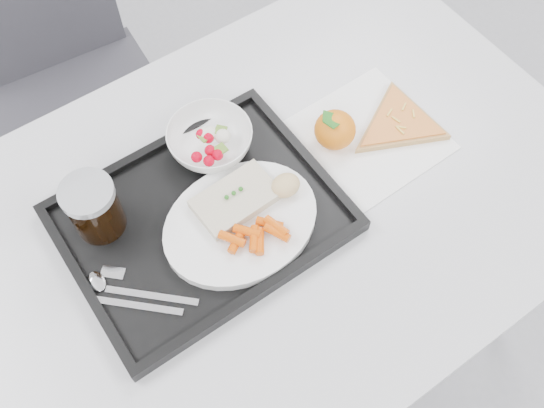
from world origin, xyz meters
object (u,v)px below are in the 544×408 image
Objects in this scene: tray at (202,219)px; salad_bowl at (210,140)px; pizza_slice at (399,123)px; cola_glass at (94,207)px; dinner_plate at (241,223)px; tangerine at (335,130)px; table at (264,223)px; chair at (60,71)px.

tray is 2.96× the size of salad_bowl.
cola_glass is at bearing 167.37° from pizza_slice.
tangerine is (0.24, 0.06, 0.01)m from dinner_plate.
dinner_plate is at bearing -47.48° from tray.
cola_glass reaches higher than salad_bowl.
chair is at bearing 100.61° from table.
cola_glass is (-0.23, -0.03, 0.03)m from salad_bowl.
chair reaches higher than tangerine.
dinner_plate is 0.24m from cola_glass.
table is 0.21m from tangerine.
tray is (0.02, -0.66, 0.22)m from chair.
cola_glass reaches higher than pizza_slice.
tangerine reaches higher than dinner_plate.
tray is 1.67× the size of dinner_plate.
cola_glass is (-0.12, -0.58, 0.28)m from chair.
chair is 0.85m from pizza_slice.
dinner_plate is 0.25m from tangerine.
table is 7.89× the size of salad_bowl.
table is 0.11m from dinner_plate.
pizza_slice is at bearing 2.04° from dinner_plate.
table is 0.31m from pizza_slice.
chair is 0.77m from tangerine.
chair is at bearing 115.42° from tangerine.
chair is at bearing 95.74° from dinner_plate.
table is at bearing -79.39° from chair.
cola_glass is at bearing 154.28° from table.
pizza_slice is at bearing -58.25° from chair.
chair is (-0.13, 0.70, -0.15)m from table.
dinner_plate is (0.07, -0.71, 0.24)m from chair.
salad_bowl is at bearing 95.83° from table.
tray is 4.17× the size of cola_glass.
salad_bowl reaches higher than table.
table is 0.72m from chair.
cola_glass is at bearing 149.12° from tray.
pizza_slice reaches higher than table.
chair reaches higher than dinner_plate.
pizza_slice is at bearing -0.75° from table.
table is at bearing -84.17° from salad_bowl.
pizza_slice is at bearing -25.33° from salad_bowl.
chair is 4.19× the size of pizza_slice.
salad_bowl is 1.52× the size of tangerine.
salad_bowl is (0.04, 0.16, 0.01)m from dinner_plate.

